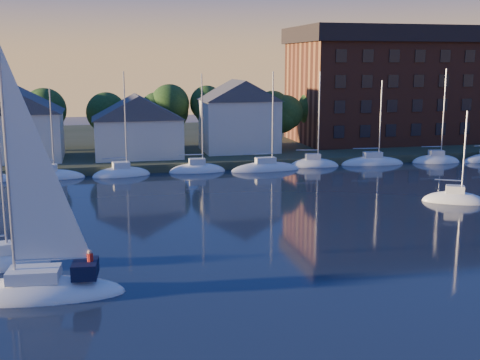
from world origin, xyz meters
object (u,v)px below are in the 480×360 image
object	(u,v)px
clubhouse_west	(7,121)
clubhouse_east	(239,115)
hero_sailboat	(38,285)
clubhouse_centre	(138,125)
condo_block	(392,84)
drifting_sailboat_right	(454,202)

from	to	relation	value
clubhouse_west	clubhouse_east	xyz separation A→B (m)	(30.00, 1.00, 0.07)
hero_sailboat	clubhouse_centre	bearing A→B (deg)	-95.55
condo_block	clubhouse_east	bearing A→B (deg)	-167.11
drifting_sailboat_right	clubhouse_east	bearing A→B (deg)	143.27
condo_block	drifting_sailboat_right	size ratio (longest dim) A/B	3.15
clubhouse_centre	hero_sailboat	size ratio (longest dim) A/B	0.74
clubhouse_west	clubhouse_centre	bearing A→B (deg)	-3.58
clubhouse_centre	condo_block	world-z (taller)	condo_block
clubhouse_centre	hero_sailboat	bearing A→B (deg)	-101.30
clubhouse_west	drifting_sailboat_right	xyz separation A→B (m)	(43.75, -30.22, -5.83)
clubhouse_west	condo_block	bearing A→B (deg)	7.07
clubhouse_west	drifting_sailboat_right	distance (m)	53.49
clubhouse_east	drifting_sailboat_right	xyz separation A→B (m)	(13.75, -31.22, -5.90)
clubhouse_east	hero_sailboat	world-z (taller)	hero_sailboat
clubhouse_west	clubhouse_east	bearing A→B (deg)	1.91
clubhouse_east	hero_sailboat	distance (m)	52.02
hero_sailboat	clubhouse_east	bearing A→B (deg)	-110.49
clubhouse_west	hero_sailboat	bearing A→B (deg)	-81.08
clubhouse_centre	condo_block	xyz separation A→B (m)	(40.00, 7.95, 4.66)
clubhouse_west	drifting_sailboat_right	world-z (taller)	clubhouse_west
clubhouse_centre	hero_sailboat	xyz separation A→B (m)	(-8.88, -44.41, -4.49)
hero_sailboat	drifting_sailboat_right	xyz separation A→B (m)	(36.63, 15.19, -0.54)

